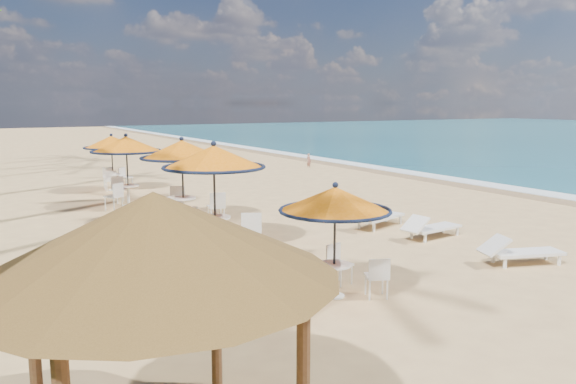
# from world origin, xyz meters

# --- Properties ---
(ground) EXTENTS (160.00, 160.00, 0.00)m
(ground) POSITION_xyz_m (0.00, 0.00, 0.00)
(ground) COLOR tan
(ground) RESTS_ON ground
(foam_strip) EXTENTS (1.20, 140.00, 0.04)m
(foam_strip) POSITION_xyz_m (9.30, 10.00, 0.00)
(foam_strip) COLOR white
(foam_strip) RESTS_ON ground
(wetsand_band) EXTENTS (1.40, 140.00, 0.02)m
(wetsand_band) POSITION_xyz_m (8.40, 10.00, 0.00)
(wetsand_band) COLOR olive
(wetsand_band) RESTS_ON ground
(station_0) EXTENTS (2.03, 2.03, 2.12)m
(station_0) POSITION_xyz_m (-4.53, -0.42, 1.55)
(station_0) COLOR black
(station_0) RESTS_ON ground
(station_1) EXTENTS (2.50, 2.50, 2.61)m
(station_1) POSITION_xyz_m (-5.06, 3.94, 1.91)
(station_1) COLOR black
(station_1) RESTS_ON ground
(station_2) EXTENTS (2.44, 2.47, 2.54)m
(station_2) POSITION_xyz_m (-4.69, 7.17, 1.86)
(station_2) COLOR black
(station_2) RESTS_ON ground
(station_3) EXTENTS (2.39, 2.39, 2.50)m
(station_3) POSITION_xyz_m (-5.48, 10.66, 1.90)
(station_3) COLOR black
(station_3) RESTS_ON ground
(station_4) EXTENTS (2.21, 2.22, 2.30)m
(station_4) POSITION_xyz_m (-5.05, 14.55, 1.68)
(station_4) COLOR black
(station_4) RESTS_ON ground
(lounger_near) EXTENTS (1.93, 1.15, 0.66)m
(lounger_near) POSITION_xyz_m (0.11, -0.79, 0.31)
(lounger_near) COLOR white
(lounger_near) RESTS_ON ground
(lounger_mid) EXTENTS (1.86, 0.76, 0.65)m
(lounger_mid) POSITION_xyz_m (0.17, 1.97, 0.30)
(lounger_mid) COLOR white
(lounger_mid) RESTS_ON ground
(lounger_far) EXTENTS (2.05, 1.16, 0.70)m
(lounger_far) POSITION_xyz_m (-0.24, 3.68, 0.33)
(lounger_far) COLOR white
(lounger_far) RESTS_ON ground
(palapa) EXTENTS (3.52, 3.52, 2.69)m
(palapa) POSITION_xyz_m (-8.73, -3.48, 2.25)
(palapa) COLOR brown
(palapa) RESTS_ON ground
(person) EXTENTS (0.26, 0.34, 0.83)m
(person) POSITION_xyz_m (6.19, 17.50, 0.41)
(person) COLOR #955F4B
(person) RESTS_ON ground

